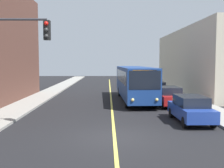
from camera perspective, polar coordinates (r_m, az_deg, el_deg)
name	(u,v)px	position (r m, az deg, el deg)	size (l,w,h in m)	color
ground_plane	(114,137)	(13.76, 0.50, -10.90)	(120.00, 120.00, 0.00)	black
sidewalk_left	(26,105)	(24.54, -17.32, -4.08)	(2.50, 90.00, 0.15)	gray
sidewalk_right	(196,104)	(24.73, 17.01, -4.01)	(2.50, 90.00, 0.15)	gray
lane_stripe_center	(111,98)	(28.50, -0.23, -2.84)	(0.16, 60.00, 0.01)	#D8CC4C
city_bus	(134,82)	(26.24, 4.64, 0.49)	(2.93, 12.22, 3.20)	navy
parked_car_blue	(191,109)	(17.53, 15.93, -4.90)	(1.88, 4.43, 1.62)	navy
parked_car_red	(169,96)	(23.51, 11.64, -2.45)	(1.91, 4.44, 1.62)	maroon
parked_car_black	(156,89)	(29.48, 9.11, -1.01)	(1.97, 4.47, 1.62)	black
traffic_signal_left_corner	(9,50)	(15.30, -20.45, 6.66)	(3.75, 0.48, 6.00)	#2D2D33
fire_hydrant	(208,105)	(20.87, 19.29, -4.20)	(0.44, 0.26, 0.84)	red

